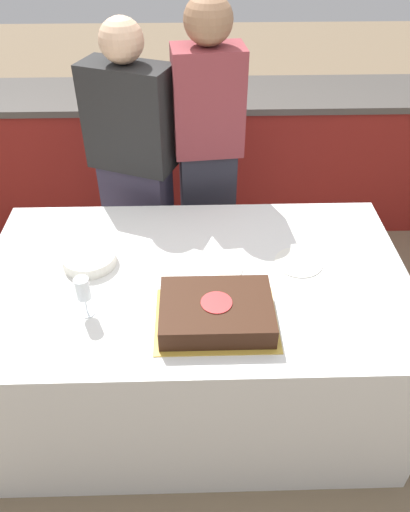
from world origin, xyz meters
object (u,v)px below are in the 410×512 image
at_px(plate_stack, 90,258).
at_px(person_standing_back, 136,176).
at_px(cake, 217,312).
at_px(wine_glass, 84,290).
at_px(person_cutting_cake, 208,162).

relative_size(plate_stack, person_standing_back, 0.14).
height_order(cake, wine_glass, wine_glass).
relative_size(cake, plate_stack, 1.99).
distance_m(wine_glass, person_cutting_cake, 1.05).
xyz_separation_m(cake, wine_glass, (-0.48, 0.05, 0.07)).
bearing_deg(wine_glass, person_standing_back, 83.77).
bearing_deg(plate_stack, person_standing_back, 78.11).
bearing_deg(person_cutting_cake, cake, 84.17).
bearing_deg(person_standing_back, plate_stack, 100.20).
bearing_deg(plate_stack, cake, -33.73).
bearing_deg(cake, person_standing_back, 110.75).
relative_size(cake, person_cutting_cake, 0.27).
bearing_deg(cake, wine_glass, 173.91).
bearing_deg(wine_glass, plate_stack, 96.68).
height_order(plate_stack, wine_glass, wine_glass).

